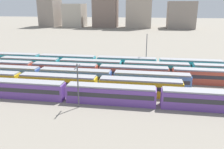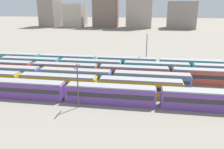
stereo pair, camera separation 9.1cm
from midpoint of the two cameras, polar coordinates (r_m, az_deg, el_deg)
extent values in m
plane|color=gray|center=(68.68, -21.94, -0.62)|extent=(600.00, 600.00, 0.00)
cube|color=#6B429E|center=(53.13, -20.84, -3.53)|extent=(18.00, 3.00, 3.40)
cube|color=#2D2D33|center=(53.00, -20.88, -3.12)|extent=(17.20, 3.06, 0.90)
cube|color=#939399|center=(52.54, -21.05, -1.61)|extent=(17.60, 2.70, 0.35)
cube|color=#6B429E|center=(46.86, -0.25, -5.09)|extent=(18.00, 3.00, 3.40)
cube|color=#2D2D33|center=(46.71, -0.25, -4.62)|extent=(17.20, 3.06, 0.90)
cube|color=#939399|center=(46.19, -0.25, -2.93)|extent=(17.60, 2.70, 0.35)
cube|color=#6B429E|center=(47.78, 22.85, -6.05)|extent=(18.00, 3.00, 3.40)
cube|color=#2D2D33|center=(47.63, 22.91, -5.59)|extent=(17.20, 3.06, 0.90)
cube|color=#939399|center=(47.12, 23.11, -3.94)|extent=(17.60, 2.70, 0.35)
cube|color=yellow|center=(55.06, -13.04, -2.12)|extent=(18.00, 3.00, 3.40)
cube|color=#2D2D33|center=(54.93, -13.07, -1.72)|extent=(17.20, 3.06, 0.90)
cube|color=#939399|center=(54.49, -13.17, -0.26)|extent=(17.60, 2.70, 0.35)
cube|color=yellow|center=(51.18, 7.01, -3.27)|extent=(18.00, 3.00, 3.40)
cube|color=#2D2D33|center=(51.04, 7.03, -2.84)|extent=(17.20, 3.06, 0.90)
cube|color=#939399|center=(50.57, 7.09, -1.28)|extent=(17.60, 2.70, 0.35)
cube|color=#4C70BC|center=(67.06, -24.49, 0.19)|extent=(18.00, 3.00, 3.40)
cube|color=#2D2D33|center=(66.95, -24.53, 0.52)|extent=(17.20, 3.06, 0.90)
cube|color=#939399|center=(66.59, -24.69, 1.73)|extent=(17.60, 2.70, 0.35)
cube|color=#4C70BC|center=(58.85, -8.94, -0.64)|extent=(18.00, 3.00, 3.40)
cube|color=#2D2D33|center=(58.73, -8.95, -0.26)|extent=(17.20, 3.06, 0.90)
cube|color=#939399|center=(58.32, -9.02, 1.11)|extent=(17.60, 2.70, 0.35)
cube|color=#4C70BC|center=(56.08, 9.77, -1.57)|extent=(18.00, 3.00, 3.40)
cube|color=#2D2D33|center=(55.95, 9.79, -1.18)|extent=(17.20, 3.06, 0.90)
cube|color=#939399|center=(55.52, 9.87, 0.26)|extent=(17.60, 2.70, 0.35)
cube|color=#BC4C38|center=(73.77, -25.35, 1.50)|extent=(18.00, 3.00, 3.40)
cube|color=#2D2D33|center=(73.68, -25.39, 1.81)|extent=(17.20, 3.06, 0.90)
cube|color=#939399|center=(73.35, -25.53, 2.91)|extent=(17.60, 2.70, 0.35)
cube|color=#BC4C38|center=(65.06, -11.45, 0.93)|extent=(18.00, 3.00, 3.40)
cube|color=#2D2D33|center=(64.95, -11.47, 1.27)|extent=(17.20, 3.06, 0.90)
cube|color=#939399|center=(64.58, -11.55, 2.53)|extent=(17.60, 2.70, 0.35)
cube|color=#BC4C38|center=(61.14, 5.39, 0.16)|extent=(18.00, 3.00, 3.40)
cube|color=#2D2D33|center=(61.02, 5.40, 0.53)|extent=(17.20, 3.06, 0.90)
cube|color=#939399|center=(60.63, 5.43, 1.86)|extent=(17.60, 2.70, 0.35)
cube|color=#BC4C38|center=(62.91, 22.82, -0.64)|extent=(18.00, 3.00, 3.40)
cube|color=#2D2D33|center=(62.80, 22.86, -0.29)|extent=(17.20, 3.06, 0.90)
cube|color=#939399|center=(62.41, 23.01, 1.00)|extent=(17.60, 2.70, 0.35)
cube|color=teal|center=(74.99, -19.43, 2.41)|extent=(18.00, 3.00, 3.40)
cube|color=#2D2D33|center=(74.89, -19.46, 2.71)|extent=(17.20, 3.06, 0.90)
cube|color=#939399|center=(74.57, -19.57, 3.81)|extent=(17.60, 2.70, 0.35)
cube|color=teal|center=(68.09, -5.28, 1.92)|extent=(18.00, 3.00, 3.40)
cube|color=#2D2D33|center=(67.99, -5.29, 2.25)|extent=(17.20, 3.06, 0.90)
cube|color=#939399|center=(67.63, -5.33, 3.45)|extent=(17.60, 2.70, 0.35)
cube|color=teal|center=(66.07, 10.81, 1.21)|extent=(18.00, 3.00, 3.40)
cube|color=#2D2D33|center=(65.96, 10.83, 1.55)|extent=(17.20, 3.06, 0.90)
cube|color=#939399|center=(65.59, 10.90, 2.79)|extent=(17.60, 2.70, 0.35)
cube|color=teal|center=(83.78, -23.11, 3.47)|extent=(18.00, 3.00, 3.40)
cube|color=#2D2D33|center=(83.70, -23.14, 3.74)|extent=(17.20, 3.06, 0.90)
cube|color=#939399|center=(83.41, -23.26, 4.72)|extent=(17.60, 2.70, 0.35)
cube|color=teal|center=(75.49, -10.83, 3.18)|extent=(18.00, 3.00, 3.40)
cube|color=#2D2D33|center=(75.39, -10.85, 3.48)|extent=(17.20, 3.06, 0.90)
cube|color=#939399|center=(75.07, -10.91, 4.57)|extent=(17.60, 2.70, 0.35)
cube|color=teal|center=(71.36, 3.61, 2.65)|extent=(18.00, 3.00, 3.40)
cube|color=#2D2D33|center=(71.26, 3.62, 2.97)|extent=(17.20, 3.06, 0.90)
cube|color=#939399|center=(70.92, 3.64, 4.12)|extent=(17.60, 2.70, 0.35)
cube|color=teal|center=(72.11, 18.73, 1.93)|extent=(18.00, 3.00, 3.40)
cube|color=#2D2D33|center=(72.01, 18.76, 2.24)|extent=(17.20, 3.06, 0.90)
cube|color=#939399|center=(71.68, 18.87, 3.37)|extent=(17.60, 2.70, 0.35)
cylinder|color=#4C4C51|center=(44.47, -8.34, -2.82)|extent=(0.24, 0.24, 8.75)
cube|color=#47474C|center=(43.35, -8.55, 1.89)|extent=(0.16, 3.20, 0.16)
cylinder|color=#4C4C51|center=(73.46, 8.51, 5.78)|extent=(0.24, 0.24, 10.56)
cube|color=#47474C|center=(72.71, 8.67, 9.40)|extent=(0.16, 3.20, 0.16)
cube|color=gray|center=(220.26, -14.93, 15.78)|extent=(14.08, 21.87, 33.71)
cube|color=#B2A899|center=(212.47, -9.04, 14.19)|extent=(16.80, 19.70, 19.59)
cube|color=#7A665B|center=(205.45, -1.51, 16.53)|extent=(19.82, 18.72, 35.57)
cube|color=gray|center=(203.61, 16.68, 13.86)|extent=(21.54, 21.69, 21.46)
camera|label=1|loc=(0.05, -89.96, 0.01)|focal=37.16mm
camera|label=2|loc=(0.05, 90.04, -0.01)|focal=37.16mm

